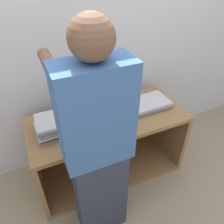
% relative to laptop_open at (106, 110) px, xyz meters
% --- Properties ---
extents(ground_plane, '(12.00, 12.00, 0.00)m').
position_rel_laptop_open_xyz_m(ground_plane, '(0.00, -0.33, -0.70)').
color(ground_plane, gray).
extents(wall_back, '(8.00, 0.05, 2.40)m').
position_rel_laptop_open_xyz_m(wall_back, '(0.00, 0.34, 0.50)').
color(wall_back, silver).
rests_on(wall_back, ground_plane).
extents(cart, '(1.32, 0.57, 0.65)m').
position_rel_laptop_open_xyz_m(cart, '(0.00, 0.02, -0.38)').
color(cart, olive).
rests_on(cart, ground_plane).
extents(laptop_open, '(0.35, 0.28, 0.25)m').
position_rel_laptop_open_xyz_m(laptop_open, '(0.00, 0.00, 0.00)').
color(laptop_open, '#B7B7BC').
rests_on(laptop_open, cart).
extents(laptop_stack_left, '(0.38, 0.25, 0.12)m').
position_rel_laptop_open_xyz_m(laptop_stack_left, '(-0.38, -0.05, 0.01)').
color(laptop_stack_left, gray).
rests_on(laptop_stack_left, cart).
extents(laptop_stack_right, '(0.37, 0.25, 0.06)m').
position_rel_laptop_open_xyz_m(laptop_stack_right, '(0.39, -0.04, -0.02)').
color(laptop_stack_right, slate).
rests_on(laptop_stack_right, cart).
extents(person, '(0.40, 0.52, 1.58)m').
position_rel_laptop_open_xyz_m(person, '(-0.25, -0.49, 0.09)').
color(person, '#2D3342').
rests_on(person, ground_plane).
extents(inventory_tag, '(0.06, 0.02, 0.01)m').
position_rel_laptop_open_xyz_m(inventory_tag, '(-0.38, -0.10, 0.08)').
color(inventory_tag, red).
rests_on(inventory_tag, laptop_stack_left).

